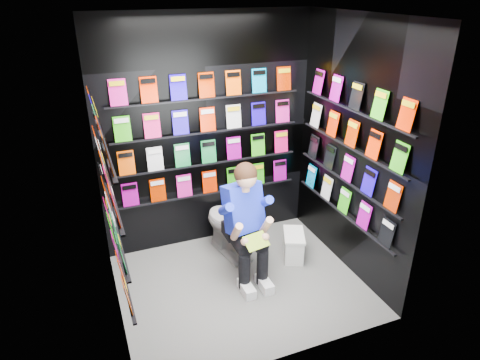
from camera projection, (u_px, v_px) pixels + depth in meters
name	position (u px, v px, depth m)	size (l,w,h in m)	color
floor	(241.00, 284.00, 4.40)	(2.40, 2.40, 0.00)	slate
ceiling	(241.00, 15.00, 3.31)	(2.40, 2.40, 0.00)	white
wall_back	(207.00, 135.00, 4.70)	(2.40, 0.04, 2.60)	black
wall_front	(293.00, 221.00, 3.01)	(2.40, 0.04, 2.60)	black
wall_left	(103.00, 190.00, 3.46)	(0.04, 2.00, 2.60)	black
wall_right	(353.00, 151.00, 4.26)	(0.04, 2.00, 2.60)	black
comics_back	(208.00, 136.00, 4.68)	(2.10, 0.06, 1.37)	#F10F6C
comics_left	(107.00, 189.00, 3.47)	(0.06, 1.70, 1.37)	#F10F6C
comics_right	(350.00, 151.00, 4.25)	(0.06, 1.70, 1.37)	#F10F6C
toilet	(230.00, 224.00, 4.79)	(0.42, 0.75, 0.73)	white
longbox	(293.00, 246.00, 4.79)	(0.20, 0.37, 0.28)	silver
longbox_lid	(294.00, 235.00, 4.73)	(0.22, 0.39, 0.03)	silver
reader	(243.00, 208.00, 4.30)	(0.51, 0.75, 1.38)	#0A1CD2
held_comic	(256.00, 241.00, 4.08)	(0.24, 0.01, 0.17)	green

